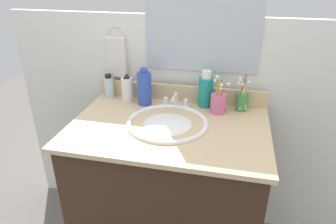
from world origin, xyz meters
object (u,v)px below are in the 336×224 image
bottle_lotion_white (127,89)px  cup_green (242,100)px  bottle_mouthwash_teal (206,90)px  bottle_gel_clear (109,87)px  cup_pink (218,102)px  hand_towel (117,57)px  faucet (175,102)px  bottle_shampoo_blue (144,88)px

bottle_lotion_white → cup_green: bearing=1.5°
bottle_lotion_white → bottle_mouthwash_teal: (0.43, 0.03, 0.02)m
bottle_gel_clear → cup_green: bearing=-0.9°
cup_green → cup_pink: 0.13m
bottle_mouthwash_teal → hand_towel: bearing=172.9°
bottle_mouthwash_teal → cup_pink: size_ratio=1.02×
hand_towel → faucet: bearing=-18.0°
hand_towel → cup_pink: 0.62m
bottle_gel_clear → bottle_lotion_white: bearing=-13.2°
cup_green → cup_pink: cup_green is taller
bottle_shampoo_blue → bottle_mouthwash_teal: bearing=8.3°
bottle_shampoo_blue → cup_green: (0.51, 0.04, -0.04)m
hand_towel → cup_pink: (0.59, -0.13, -0.17)m
cup_green → hand_towel: bearing=174.0°
faucet → bottle_lotion_white: bearing=174.6°
hand_towel → bottle_mouthwash_teal: size_ratio=1.12×
cup_green → bottle_mouthwash_teal: bearing=176.7°
bottle_gel_clear → bottle_shampoo_blue: size_ratio=0.67×
bottle_gel_clear → bottle_shampoo_blue: (0.22, -0.05, 0.03)m
faucet → bottle_mouthwash_teal: bearing=19.6°
faucet → cup_green: bearing=7.1°
bottle_gel_clear → cup_green: 0.74m
hand_towel → bottle_mouthwash_teal: (0.51, -0.06, -0.13)m
bottle_lotion_white → cup_green: size_ratio=0.82×
bottle_gel_clear → cup_pink: size_ratio=0.71×
bottle_lotion_white → bottle_gel_clear: bearing=166.8°
bottle_mouthwash_teal → bottle_shampoo_blue: bottle_shampoo_blue is taller
hand_towel → cup_green: bearing=-6.0°
hand_towel → faucet: (0.36, -0.12, -0.19)m
bottle_mouthwash_teal → faucet: bearing=-160.4°
bottle_mouthwash_teal → cup_green: bottle_mouthwash_teal is taller
faucet → bottle_lotion_white: 0.28m
cup_pink → faucet: bearing=177.3°
hand_towel → faucet: size_ratio=1.38×
bottle_lotion_white → bottle_mouthwash_teal: bottle_mouthwash_teal is taller
bottle_lotion_white → cup_green: cup_green is taller
cup_green → cup_pink: size_ratio=1.01×
bottle_lotion_white → faucet: bearing=-5.4°
bottle_mouthwash_teal → cup_pink: (0.07, -0.06, -0.03)m
faucet → cup_pink: (0.23, -0.01, 0.03)m
hand_towel → bottle_shampoo_blue: size_ratio=1.08×
bottle_mouthwash_teal → bottle_shampoo_blue: bearing=-171.7°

